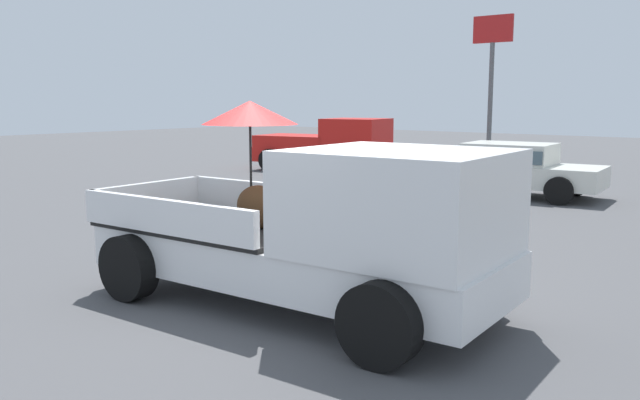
{
  "coord_description": "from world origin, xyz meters",
  "views": [
    {
      "loc": [
        4.94,
        -5.59,
        2.4
      ],
      "look_at": [
        -0.4,
        1.0,
        1.1
      ],
      "focal_mm": 36.7,
      "sensor_mm": 36.0,
      "label": 1
    }
  ],
  "objects_px": {
    "pickup_truck_main": "(326,229)",
    "motel_sign": "(492,62)",
    "parked_sedan_near": "(512,166)",
    "pickup_truck_red": "(330,146)"
  },
  "relations": [
    {
      "from": "pickup_truck_main",
      "to": "parked_sedan_near",
      "type": "bearing_deg",
      "value": 98.14
    },
    {
      "from": "pickup_truck_main",
      "to": "pickup_truck_red",
      "type": "bearing_deg",
      "value": 124.45
    },
    {
      "from": "pickup_truck_main",
      "to": "motel_sign",
      "type": "relative_size",
      "value": 0.99
    },
    {
      "from": "parked_sedan_near",
      "to": "motel_sign",
      "type": "relative_size",
      "value": 0.85
    },
    {
      "from": "motel_sign",
      "to": "pickup_truck_red",
      "type": "bearing_deg",
      "value": -135.53
    },
    {
      "from": "motel_sign",
      "to": "pickup_truck_main",
      "type": "bearing_deg",
      "value": -71.46
    },
    {
      "from": "parked_sedan_near",
      "to": "motel_sign",
      "type": "height_order",
      "value": "motel_sign"
    },
    {
      "from": "pickup_truck_red",
      "to": "parked_sedan_near",
      "type": "distance_m",
      "value": 7.27
    },
    {
      "from": "pickup_truck_main",
      "to": "parked_sedan_near",
      "type": "relative_size",
      "value": 1.16
    },
    {
      "from": "pickup_truck_red",
      "to": "parked_sedan_near",
      "type": "height_order",
      "value": "pickup_truck_red"
    }
  ]
}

